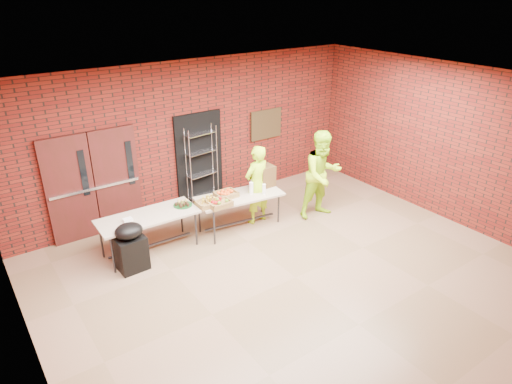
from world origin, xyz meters
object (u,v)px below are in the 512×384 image
table_right (240,198)px  covered_grill (131,247)px  table_left (148,219)px  coffee_dispenser (265,176)px  volunteer_woman (257,185)px  wire_rack (202,168)px  volunteer_man (322,175)px

table_right → covered_grill: covered_grill is taller
table_left → coffee_dispenser: 2.58m
covered_grill → volunteer_woman: size_ratio=0.53×
table_left → table_right: table_left is taller
wire_rack → covered_grill: bearing=-154.6°
wire_rack → coffee_dispenser: bearing=-63.3°
coffee_dispenser → covered_grill: (-3.06, -0.25, -0.49)m
table_right → covered_grill: bearing=-168.5°
table_right → wire_rack: bearing=102.7°
coffee_dispenser → table_left: bearing=177.5°
wire_rack → volunteer_woman: 1.40m
volunteer_woman → coffee_dispenser: bearing=-172.7°
volunteer_woman → wire_rack: bearing=-74.7°
wire_rack → volunteer_man: volunteer_man is taller
wire_rack → volunteer_man: 2.59m
volunteer_man → volunteer_woman: bearing=162.8°
volunteer_woman → covered_grill: bearing=-4.4°
coffee_dispenser → volunteer_woman: size_ratio=0.27×
table_right → volunteer_man: size_ratio=0.97×
covered_grill → volunteer_woman: bearing=1.6°
wire_rack → volunteer_woman: bearing=-74.3°
wire_rack → table_right: 1.32m
table_left → covered_grill: size_ratio=2.05×
volunteer_man → table_right: bearing=168.7°
covered_grill → coffee_dispenser: bearing=2.6°
table_right → coffee_dispenser: (0.70, 0.08, 0.28)m
wire_rack → table_left: 2.07m
table_left → volunteer_man: 3.66m
volunteer_woman → volunteer_man: (1.27, -0.56, 0.11)m
table_right → coffee_dispenser: bearing=14.3°
coffee_dispenser → volunteer_woman: volunteer_woman is taller
wire_rack → table_left: bearing=-155.6°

